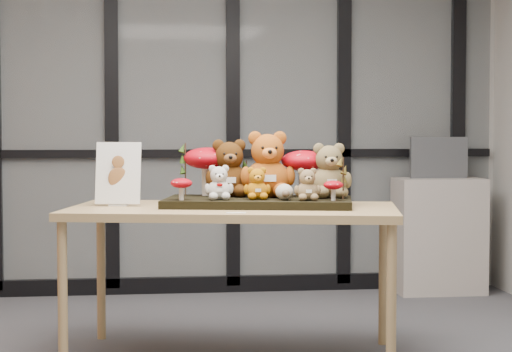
{
  "coord_description": "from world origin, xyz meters",
  "views": [
    {
      "loc": [
        -0.23,
        -4.46,
        1.24
      ],
      "look_at": [
        0.37,
        0.42,
        0.99
      ],
      "focal_mm": 65.0,
      "sensor_mm": 36.0,
      "label": 1
    }
  ],
  "objects": [
    {
      "name": "bear_tan_back",
      "position": [
        0.78,
        0.5,
        1.02
      ],
      "size": [
        0.29,
        0.27,
        0.33
      ],
      "primitive_type": null,
      "rotation": [
        0.0,
        0.0,
        -0.21
      ],
      "color": "brown",
      "rests_on": "diorama_tray"
    },
    {
      "name": "sprig_green_mid_left",
      "position": [
        0.18,
        0.73,
        0.99
      ],
      "size": [
        0.05,
        0.05,
        0.27
      ],
      "primitive_type": null,
      "color": "#1B3C0D",
      "rests_on": "diorama_tray"
    },
    {
      "name": "monitor",
      "position": [
        1.98,
        2.26,
        1.02
      ],
      "size": [
        0.44,
        0.05,
        0.31
      ],
      "color": "#484B4F",
      "rests_on": "cabinet"
    },
    {
      "name": "mushroom_back_right",
      "position": [
        0.66,
        0.61,
        1.0
      ],
      "size": [
        0.25,
        0.25,
        0.28
      ],
      "primitive_type": null,
      "color": "#9F0510",
      "rests_on": "diorama_tray"
    },
    {
      "name": "bear_small_yellow",
      "position": [
        0.38,
        0.41,
        0.96
      ],
      "size": [
        0.17,
        0.16,
        0.19
      ],
      "primitive_type": null,
      "rotation": [
        0.0,
        0.0,
        -0.21
      ],
      "color": "#B86B0A",
      "rests_on": "diorama_tray"
    },
    {
      "name": "mushroom_back_left",
      "position": [
        0.13,
        0.74,
        1.01
      ],
      "size": [
        0.27,
        0.27,
        0.3
      ],
      "primitive_type": null,
      "color": "#9F0510",
      "rests_on": "diorama_tray"
    },
    {
      "name": "label_card",
      "position": [
        0.23,
        0.1,
        0.82
      ],
      "size": [
        0.1,
        0.03,
        0.0
      ],
      "primitive_type": "cube",
      "color": "white",
      "rests_on": "display_table"
    },
    {
      "name": "cabinet",
      "position": [
        1.98,
        2.24,
        0.43
      ],
      "size": [
        0.65,
        0.38,
        0.86
      ],
      "primitive_type": "cube",
      "color": "#AAA097",
      "rests_on": "floor"
    },
    {
      "name": "room_shell",
      "position": [
        0.0,
        0.0,
        1.68
      ],
      "size": [
        5.0,
        5.0,
        5.0
      ],
      "color": "#AEABA4",
      "rests_on": "floor"
    },
    {
      "name": "plush_cream_hedgehog",
      "position": [
        0.51,
        0.35,
        0.91
      ],
      "size": [
        0.08,
        0.08,
        0.1
      ],
      "primitive_type": null,
      "rotation": [
        0.0,
        0.0,
        -0.21
      ],
      "color": "beige",
      "rests_on": "diorama_tray"
    },
    {
      "name": "mushroom_front_right",
      "position": [
        0.76,
        0.29,
        0.92
      ],
      "size": [
        0.1,
        0.1,
        0.12
      ],
      "primitive_type": null,
      "color": "#9F0510",
      "rests_on": "diorama_tray"
    },
    {
      "name": "mushroom_front_left",
      "position": [
        -0.02,
        0.42,
        0.92
      ],
      "size": [
        0.11,
        0.11,
        0.13
      ],
      "primitive_type": null,
      "color": "#9F0510",
      "rests_on": "diorama_tray"
    },
    {
      "name": "display_table",
      "position": [
        0.25,
        0.46,
        0.75
      ],
      "size": [
        1.89,
        1.21,
        0.82
      ],
      "rotation": [
        0.0,
        0.0,
        -0.21
      ],
      "color": "tan",
      "rests_on": "floor"
    },
    {
      "name": "bear_white_bow",
      "position": [
        0.17,
        0.42,
        0.96
      ],
      "size": [
        0.18,
        0.17,
        0.2
      ],
      "primitive_type": null,
      "rotation": [
        0.0,
        0.0,
        -0.21
      ],
      "color": "silver",
      "rests_on": "diorama_tray"
    },
    {
      "name": "sprig_green_centre",
      "position": [
        0.35,
        0.7,
        0.96
      ],
      "size": [
        0.05,
        0.05,
        0.2
      ],
      "primitive_type": null,
      "color": "#1B3C0D",
      "rests_on": "diorama_tray"
    },
    {
      "name": "glass_partition",
      "position": [
        -0.0,
        2.47,
        1.42
      ],
      "size": [
        4.9,
        0.06,
        2.78
      ],
      "color": "#2D383F",
      "rests_on": "floor"
    },
    {
      "name": "bear_brown_medium",
      "position": [
        0.25,
        0.64,
        1.04
      ],
      "size": [
        0.31,
        0.29,
        0.35
      ],
      "primitive_type": null,
      "rotation": [
        0.0,
        0.0,
        -0.21
      ],
      "color": "#422209",
      "rests_on": "diorama_tray"
    },
    {
      "name": "bear_beige_small",
      "position": [
        0.63,
        0.31,
        0.95
      ],
      "size": [
        0.17,
        0.16,
        0.19
      ],
      "primitive_type": null,
      "rotation": [
        0.0,
        0.0,
        -0.21
      ],
      "color": "olive",
      "rests_on": "diorama_tray"
    },
    {
      "name": "diorama_tray",
      "position": [
        0.39,
        0.49,
        0.84
      ],
      "size": [
        1.08,
        0.7,
        0.04
      ],
      "primitive_type": "cube",
      "rotation": [
        0.0,
        0.0,
        -0.21
      ],
      "color": "black",
      "rests_on": "display_table"
    },
    {
      "name": "sprig_dry_mid_right",
      "position": [
        0.84,
        0.38,
        0.97
      ],
      "size": [
        0.05,
        0.05,
        0.22
      ],
      "primitive_type": null,
      "color": "brown",
      "rests_on": "diorama_tray"
    },
    {
      "name": "sign_holder",
      "position": [
        -0.36,
        0.61,
        0.98
      ],
      "size": [
        0.25,
        0.11,
        0.35
      ],
      "rotation": [
        0.0,
        0.0,
        -0.18
      ],
      "color": "silver",
      "rests_on": "display_table"
    },
    {
      "name": "bear_pooh_yellow",
      "position": [
        0.45,
        0.56,
        1.06
      ],
      "size": [
        0.35,
        0.33,
        0.4
      ],
      "primitive_type": null,
      "rotation": [
        0.0,
        0.0,
        -0.21
      ],
      "color": "#A84F13",
      "rests_on": "diorama_tray"
    },
    {
      "name": "sprig_green_far_left",
      "position": [
        0.01,
        0.71,
        1.01
      ],
      "size": [
        0.05,
        0.05,
        0.3
      ],
      "primitive_type": null,
      "color": "#1B3C0D",
      "rests_on": "diorama_tray"
    },
    {
      "name": "sprig_dry_far_right",
      "position": [
        0.85,
        0.51,
        1.0
      ],
      "size": [
        0.05,
        0.05,
        0.28
      ],
      "primitive_type": null,
      "color": "brown",
      "rests_on": "diorama_tray"
    }
  ]
}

